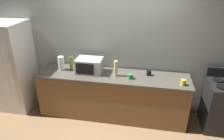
# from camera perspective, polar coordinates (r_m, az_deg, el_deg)

# --- Properties ---
(ground_plane) EXTENTS (8.00, 8.00, 0.00)m
(ground_plane) POSITION_cam_1_polar(r_m,az_deg,el_deg) (4.00, -1.08, -15.53)
(ground_plane) COLOR #93704C
(back_wall) EXTENTS (6.40, 0.10, 2.70)m
(back_wall) POSITION_cam_1_polar(r_m,az_deg,el_deg) (4.03, 1.07, 6.98)
(back_wall) COLOR #9EA399
(back_wall) RESTS_ON ground_plane
(counter_run) EXTENTS (2.84, 0.64, 0.90)m
(counter_run) POSITION_cam_1_polar(r_m,az_deg,el_deg) (4.05, -0.00, -7.03)
(counter_run) COLOR brown
(counter_run) RESTS_ON ground_plane
(refrigerator) EXTENTS (0.72, 0.73, 1.80)m
(refrigerator) POSITION_cam_1_polar(r_m,az_deg,el_deg) (4.62, -25.85, 0.85)
(refrigerator) COLOR white
(refrigerator) RESTS_ON ground_plane
(stove_range) EXTENTS (0.60, 0.61, 1.08)m
(stove_range) POSITION_cam_1_polar(r_m,az_deg,el_deg) (4.23, 28.08, -8.74)
(stove_range) COLOR black
(stove_range) RESTS_ON ground_plane
(microwave) EXTENTS (0.48, 0.35, 0.27)m
(microwave) POSITION_cam_1_polar(r_m,az_deg,el_deg) (3.91, -6.22, 1.26)
(microwave) COLOR #B7BABF
(microwave) RESTS_ON counter_run
(paper_towel_roll) EXTENTS (0.12, 0.12, 0.27)m
(paper_towel_roll) POSITION_cam_1_polar(r_m,az_deg,el_deg) (4.10, -13.80, 1.83)
(paper_towel_roll) COLOR white
(paper_towel_roll) RESTS_ON counter_run
(bottle_olive_oil) EXTENTS (0.06, 0.06, 0.26)m
(bottle_olive_oil) POSITION_cam_1_polar(r_m,az_deg,el_deg) (4.06, -11.20, 1.80)
(bottle_olive_oil) COLOR #4C6B19
(bottle_olive_oil) RESTS_ON counter_run
(bottle_vinegar) EXTENTS (0.07, 0.07, 0.29)m
(bottle_vinegar) POSITION_cam_1_polar(r_m,az_deg,el_deg) (3.74, 1.03, 0.42)
(bottle_vinegar) COLOR beige
(bottle_vinegar) RESTS_ON counter_run
(mug_yellow) EXTENTS (0.08, 0.08, 0.10)m
(mug_yellow) POSITION_cam_1_polar(r_m,az_deg,el_deg) (3.67, 18.99, -3.26)
(mug_yellow) COLOR yellow
(mug_yellow) RESTS_ON counter_run
(mug_black) EXTENTS (0.09, 0.09, 0.10)m
(mug_black) POSITION_cam_1_polar(r_m,az_deg,el_deg) (3.86, 10.10, -0.75)
(mug_black) COLOR black
(mug_black) RESTS_ON counter_run
(mug_green) EXTENTS (0.09, 0.09, 0.09)m
(mug_green) POSITION_cam_1_polar(r_m,az_deg,el_deg) (3.69, 5.08, -1.74)
(mug_green) COLOR #2D8C47
(mug_green) RESTS_ON counter_run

